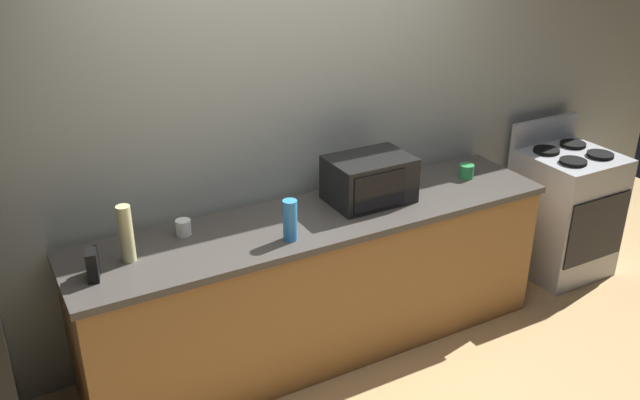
{
  "coord_description": "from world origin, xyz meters",
  "views": [
    {
      "loc": [
        -1.66,
        -2.61,
        2.6
      ],
      "look_at": [
        0.0,
        0.4,
        1.0
      ],
      "focal_mm": 38.26,
      "sensor_mm": 36.0,
      "label": 1
    }
  ],
  "objects_px": {
    "stove_range": "(563,211)",
    "mug_green": "(466,171)",
    "microwave": "(369,179)",
    "cordless_phone": "(93,265)",
    "bottle_spray_cleaner": "(290,220)",
    "bottle_vinegar": "(126,234)",
    "mug_white": "(183,227)"
  },
  "relations": [
    {
      "from": "stove_range",
      "to": "bottle_vinegar",
      "type": "height_order",
      "value": "bottle_vinegar"
    },
    {
      "from": "mug_green",
      "to": "bottle_vinegar",
      "type": "bearing_deg",
      "value": -179.67
    },
    {
      "from": "cordless_phone",
      "to": "bottle_spray_cleaner",
      "type": "distance_m",
      "value": 0.99
    },
    {
      "from": "bottle_vinegar",
      "to": "mug_white",
      "type": "bearing_deg",
      "value": 22.25
    },
    {
      "from": "cordless_phone",
      "to": "bottle_spray_cleaner",
      "type": "relative_size",
      "value": 0.67
    },
    {
      "from": "bottle_vinegar",
      "to": "mug_green",
      "type": "bearing_deg",
      "value": 0.33
    },
    {
      "from": "stove_range",
      "to": "bottle_spray_cleaner",
      "type": "xyz_separation_m",
      "value": [
        -2.27,
        -0.17,
        0.55
      ]
    },
    {
      "from": "stove_range",
      "to": "bottle_spray_cleaner",
      "type": "height_order",
      "value": "bottle_spray_cleaner"
    },
    {
      "from": "bottle_spray_cleaner",
      "to": "mug_white",
      "type": "relative_size",
      "value": 2.64
    },
    {
      "from": "mug_white",
      "to": "bottle_vinegar",
      "type": "bearing_deg",
      "value": -157.75
    },
    {
      "from": "mug_white",
      "to": "stove_range",
      "type": "bearing_deg",
      "value": -3.25
    },
    {
      "from": "microwave",
      "to": "mug_green",
      "type": "distance_m",
      "value": 0.73
    },
    {
      "from": "mug_green",
      "to": "bottle_spray_cleaner",
      "type": "bearing_deg",
      "value": -171.52
    },
    {
      "from": "microwave",
      "to": "bottle_spray_cleaner",
      "type": "bearing_deg",
      "value": -161.06
    },
    {
      "from": "cordless_phone",
      "to": "mug_green",
      "type": "xyz_separation_m",
      "value": [
        2.34,
        0.1,
        -0.03
      ]
    },
    {
      "from": "bottle_spray_cleaner",
      "to": "bottle_vinegar",
      "type": "bearing_deg",
      "value": 166.71
    },
    {
      "from": "bottle_spray_cleaner",
      "to": "bottle_vinegar",
      "type": "xyz_separation_m",
      "value": [
        -0.8,
        0.19,
        0.04
      ]
    },
    {
      "from": "cordless_phone",
      "to": "mug_green",
      "type": "bearing_deg",
      "value": 17.17
    },
    {
      "from": "stove_range",
      "to": "mug_green",
      "type": "xyz_separation_m",
      "value": [
        -0.92,
        0.04,
        0.48
      ]
    },
    {
      "from": "microwave",
      "to": "mug_green",
      "type": "xyz_separation_m",
      "value": [
        0.73,
        -0.01,
        -0.09
      ]
    },
    {
      "from": "microwave",
      "to": "mug_green",
      "type": "height_order",
      "value": "microwave"
    },
    {
      "from": "stove_range",
      "to": "mug_white",
      "type": "bearing_deg",
      "value": 176.75
    },
    {
      "from": "stove_range",
      "to": "microwave",
      "type": "xyz_separation_m",
      "value": [
        -1.64,
        0.05,
        0.57
      ]
    },
    {
      "from": "cordless_phone",
      "to": "bottle_vinegar",
      "type": "xyz_separation_m",
      "value": [
        0.19,
        0.09,
        0.07
      ]
    },
    {
      "from": "bottle_spray_cleaner",
      "to": "mug_green",
      "type": "bearing_deg",
      "value": 8.48
    },
    {
      "from": "bottle_vinegar",
      "to": "microwave",
      "type": "bearing_deg",
      "value": 1.02
    },
    {
      "from": "cordless_phone",
      "to": "bottle_spray_cleaner",
      "type": "bearing_deg",
      "value": 8.95
    },
    {
      "from": "bottle_spray_cleaner",
      "to": "stove_range",
      "type": "bearing_deg",
      "value": 4.19
    },
    {
      "from": "microwave",
      "to": "bottle_spray_cleaner",
      "type": "relative_size",
      "value": 2.13
    },
    {
      "from": "microwave",
      "to": "cordless_phone",
      "type": "relative_size",
      "value": 3.2
    },
    {
      "from": "bottle_vinegar",
      "to": "mug_green",
      "type": "distance_m",
      "value": 2.15
    },
    {
      "from": "bottle_vinegar",
      "to": "mug_white",
      "type": "xyz_separation_m",
      "value": [
        0.33,
        0.13,
        -0.11
      ]
    }
  ]
}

